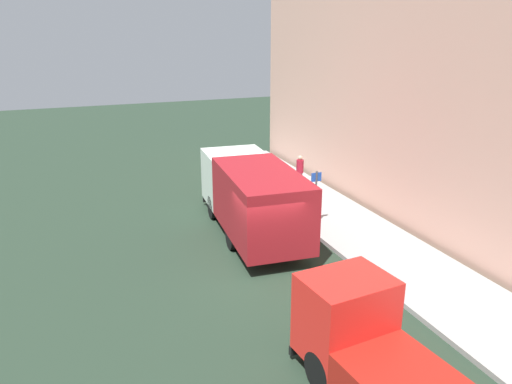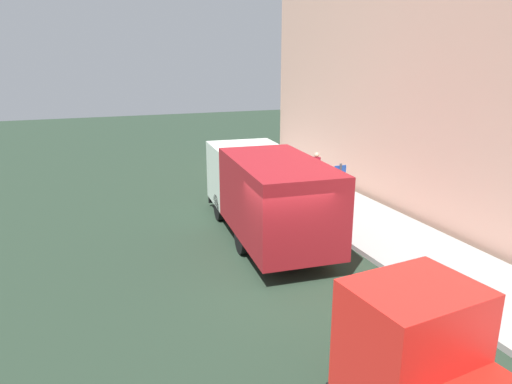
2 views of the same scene
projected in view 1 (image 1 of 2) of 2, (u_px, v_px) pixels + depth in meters
ground at (261, 270)px, 16.70m from camera, size 80.00×80.00×0.00m
sidewalk at (379, 247)px, 18.30m from camera, size 3.41×30.00×0.16m
building_facade at (443, 106)px, 17.46m from camera, size 0.50×30.00×10.26m
large_utility_truck at (252, 195)px, 19.19m from camera, size 3.04×7.67×2.86m
small_flatbed_truck at (376, 355)px, 10.62m from camera, size 2.47×5.17×2.42m
pedestrian_walking at (300, 172)px, 24.15m from camera, size 0.44×0.44×1.73m
traffic_cone_orange at (287, 188)px, 23.51m from camera, size 0.49×0.49×0.70m
street_sign_post at (316, 193)px, 19.78m from camera, size 0.44×0.08×2.23m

